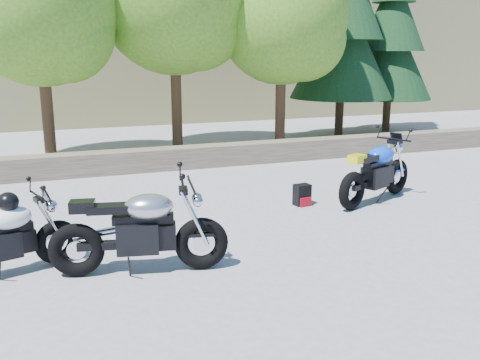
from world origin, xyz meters
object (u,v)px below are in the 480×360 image
at_px(silver_bike, 141,231).
at_px(blue_bike, 377,172).
at_px(white_bike, 1,236).
at_px(backpack, 302,195).

relative_size(silver_bike, blue_bike, 1.06).
bearing_deg(blue_bike, silver_bike, 176.16).
bearing_deg(silver_bike, white_bike, 174.82).
xyz_separation_m(white_bike, blue_bike, (6.24, 1.29, 0.03)).
distance_m(white_bike, blue_bike, 6.37).
relative_size(silver_bike, white_bike, 1.19).
height_order(silver_bike, blue_bike, same).
bearing_deg(blue_bike, backpack, 146.16).
height_order(silver_bike, white_bike, silver_bike).
distance_m(white_bike, backpack, 5.09).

